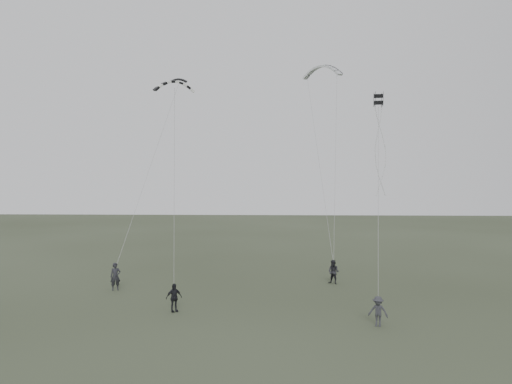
{
  "coord_description": "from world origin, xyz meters",
  "views": [
    {
      "loc": [
        2.55,
        -28.95,
        8.04
      ],
      "look_at": [
        1.29,
        5.74,
        6.83
      ],
      "focal_mm": 35.0,
      "sensor_mm": 36.0,
      "label": 1
    }
  ],
  "objects_px": {
    "flyer_right": "(334,272)",
    "kite_pale_large": "(322,66)",
    "flyer_left": "(115,277)",
    "kite_dark_small": "(178,79)",
    "kite_striped": "(175,82)",
    "flyer_center": "(174,298)",
    "flyer_far": "(378,311)",
    "kite_box": "(378,99)"
  },
  "relations": [
    {
      "from": "flyer_center",
      "to": "flyer_far",
      "type": "bearing_deg",
      "value": -45.39
    },
    {
      "from": "flyer_center",
      "to": "kite_striped",
      "type": "height_order",
      "value": "kite_striped"
    },
    {
      "from": "flyer_right",
      "to": "kite_pale_large",
      "type": "distance_m",
      "value": 18.94
    },
    {
      "from": "flyer_right",
      "to": "kite_striped",
      "type": "distance_m",
      "value": 17.61
    },
    {
      "from": "flyer_center",
      "to": "kite_dark_small",
      "type": "distance_m",
      "value": 19.02
    },
    {
      "from": "flyer_left",
      "to": "kite_dark_small",
      "type": "xyz_separation_m",
      "value": [
        3.26,
        6.36,
        14.8
      ]
    },
    {
      "from": "flyer_left",
      "to": "flyer_far",
      "type": "bearing_deg",
      "value": -45.86
    },
    {
      "from": "kite_dark_small",
      "to": "kite_pale_large",
      "type": "distance_m",
      "value": 13.11
    },
    {
      "from": "kite_dark_small",
      "to": "kite_box",
      "type": "bearing_deg",
      "value": -29.12
    },
    {
      "from": "kite_striped",
      "to": "flyer_left",
      "type": "bearing_deg",
      "value": 143.76
    },
    {
      "from": "flyer_left",
      "to": "kite_pale_large",
      "type": "distance_m",
      "value": 25.31
    },
    {
      "from": "flyer_center",
      "to": "flyer_far",
      "type": "distance_m",
      "value": 11.62
    },
    {
      "from": "kite_box",
      "to": "flyer_left",
      "type": "bearing_deg",
      "value": -174.48
    },
    {
      "from": "kite_striped",
      "to": "kite_box",
      "type": "xyz_separation_m",
      "value": [
        13.47,
        0.83,
        -1.1
      ]
    },
    {
      "from": "kite_pale_large",
      "to": "kite_box",
      "type": "bearing_deg",
      "value": -46.49
    },
    {
      "from": "kite_dark_small",
      "to": "kite_striped",
      "type": "height_order",
      "value": "kite_dark_small"
    },
    {
      "from": "flyer_left",
      "to": "flyer_right",
      "type": "height_order",
      "value": "flyer_left"
    },
    {
      "from": "flyer_left",
      "to": "kite_striped",
      "type": "relative_size",
      "value": 0.72
    },
    {
      "from": "flyer_left",
      "to": "kite_dark_small",
      "type": "bearing_deg",
      "value": 41.84
    },
    {
      "from": "kite_box",
      "to": "kite_pale_large",
      "type": "bearing_deg",
      "value": 109.82
    },
    {
      "from": "flyer_right",
      "to": "kite_pale_large",
      "type": "bearing_deg",
      "value": 122.89
    },
    {
      "from": "flyer_left",
      "to": "kite_pale_large",
      "type": "height_order",
      "value": "kite_pale_large"
    },
    {
      "from": "kite_dark_small",
      "to": "flyer_center",
      "type": "bearing_deg",
      "value": -84.94
    },
    {
      "from": "flyer_far",
      "to": "kite_striped",
      "type": "xyz_separation_m",
      "value": [
        -12.06,
        6.37,
        13.34
      ]
    },
    {
      "from": "kite_pale_large",
      "to": "flyer_left",
      "type": "bearing_deg",
      "value": -113.15
    },
    {
      "from": "flyer_left",
      "to": "kite_pale_large",
      "type": "bearing_deg",
      "value": 15.17
    },
    {
      "from": "kite_pale_large",
      "to": "kite_box",
      "type": "distance_m",
      "value": 12.83
    },
    {
      "from": "flyer_left",
      "to": "kite_pale_large",
      "type": "relative_size",
      "value": 0.52
    },
    {
      "from": "flyer_left",
      "to": "kite_striped",
      "type": "xyz_separation_m",
      "value": [
        4.47,
        -1.29,
        13.19
      ]
    },
    {
      "from": "kite_pale_large",
      "to": "kite_striped",
      "type": "bearing_deg",
      "value": -100.28
    },
    {
      "from": "flyer_far",
      "to": "kite_pale_large",
      "type": "distance_m",
      "value": 25.37
    },
    {
      "from": "kite_dark_small",
      "to": "kite_striped",
      "type": "xyz_separation_m",
      "value": [
        1.21,
        -7.65,
        -1.61
      ]
    },
    {
      "from": "flyer_center",
      "to": "kite_box",
      "type": "relative_size",
      "value": 2.39
    },
    {
      "from": "kite_striped",
      "to": "flyer_far",
      "type": "bearing_deg",
      "value": -48.02
    },
    {
      "from": "flyer_right",
      "to": "flyer_far",
      "type": "height_order",
      "value": "flyer_right"
    },
    {
      "from": "kite_dark_small",
      "to": "kite_pale_large",
      "type": "relative_size",
      "value": 0.37
    },
    {
      "from": "kite_striped",
      "to": "kite_box",
      "type": "height_order",
      "value": "kite_striped"
    },
    {
      "from": "kite_dark_small",
      "to": "kite_box",
      "type": "relative_size",
      "value": 1.93
    },
    {
      "from": "flyer_far",
      "to": "kite_box",
      "type": "distance_m",
      "value": 14.27
    },
    {
      "from": "flyer_left",
      "to": "kite_striped",
      "type": "distance_m",
      "value": 13.98
    },
    {
      "from": "flyer_left",
      "to": "flyer_far",
      "type": "relative_size",
      "value": 1.2
    },
    {
      "from": "flyer_left",
      "to": "kite_box",
      "type": "distance_m",
      "value": 21.64
    }
  ]
}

